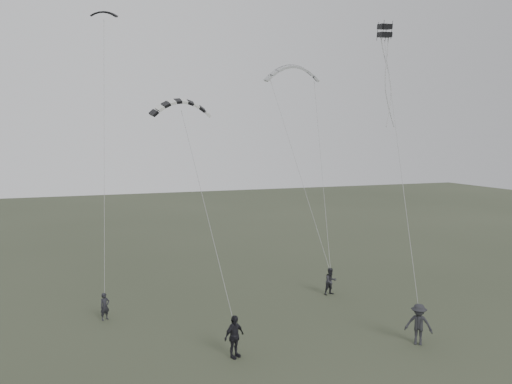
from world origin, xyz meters
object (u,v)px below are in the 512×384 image
object	(u,v)px
kite_box	(385,31)
flyer_center	(234,336)
flyer_left	(105,306)
kite_pale_large	(292,67)
flyer_right	(331,281)
kite_striped	(181,101)
flyer_far	(419,324)
kite_dark_small	(104,12)

from	to	relation	value
kite_box	flyer_center	bearing A→B (deg)	-150.37
flyer_left	kite_pale_large	bearing A→B (deg)	-0.99
flyer_right	kite_box	distance (m)	15.22
kite_pale_large	kite_striped	xyz separation A→B (m)	(-9.83, -7.31, -3.28)
flyer_far	kite_box	bearing A→B (deg)	116.20
kite_pale_large	flyer_right	bearing A→B (deg)	-80.72
kite_pale_large	kite_striped	bearing A→B (deg)	-129.78
flyer_center	kite_striped	world-z (taller)	kite_striped
kite_box	flyer_right	bearing A→B (deg)	132.05
flyer_right	flyer_center	distance (m)	10.68
flyer_center	kite_dark_small	distance (m)	20.42
flyer_far	kite_box	xyz separation A→B (m)	(1.47, 5.64, 14.76)
flyer_right	flyer_far	xyz separation A→B (m)	(0.27, -8.20, 0.14)
flyer_right	kite_pale_large	bearing A→B (deg)	78.91
kite_striped	kite_box	xyz separation A→B (m)	(11.01, -2.68, 3.97)
flyer_right	flyer_far	world-z (taller)	flyer_far
flyer_center	kite_pale_large	xyz separation A→B (m)	(8.95, 14.02, 14.09)
flyer_center	kite_pale_large	distance (m)	21.80
kite_pale_large	flyer_left	bearing A→B (deg)	-139.43
kite_striped	kite_box	size ratio (longest dim) A/B	4.58
flyer_right	kite_striped	world-z (taller)	kite_striped
kite_striped	kite_box	distance (m)	12.01
flyer_far	kite_box	size ratio (longest dim) A/B	2.75
kite_dark_small	kite_striped	bearing A→B (deg)	-39.60
flyer_center	kite_striped	bearing A→B (deg)	69.98
flyer_right	flyer_center	world-z (taller)	flyer_center
flyer_right	kite_box	xyz separation A→B (m)	(1.74, -2.57, 14.90)
flyer_right	kite_pale_large	world-z (taller)	kite_pale_large
kite_pale_large	flyer_far	bearing A→B (deg)	-77.48
flyer_center	kite_pale_large	size ratio (longest dim) A/B	0.47
flyer_right	kite_striped	bearing A→B (deg)	172.52
flyer_center	flyer_far	world-z (taller)	flyer_far
flyer_center	kite_dark_small	size ratio (longest dim) A/B	1.24
kite_dark_small	kite_pale_large	size ratio (longest dim) A/B	0.38
kite_pale_large	kite_striped	distance (m)	12.68
kite_dark_small	kite_striped	world-z (taller)	kite_dark_small
flyer_right	flyer_center	bearing A→B (deg)	-148.61
flyer_left	kite_striped	bearing A→B (deg)	-29.47
flyer_left	flyer_right	distance (m)	13.58
flyer_far	kite_pale_large	size ratio (longest dim) A/B	0.48
kite_dark_small	kite_box	xyz separation A→B (m)	(14.63, -7.43, -1.51)
flyer_far	flyer_center	bearing A→B (deg)	-149.66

